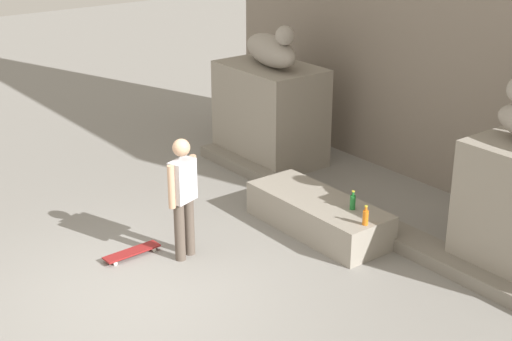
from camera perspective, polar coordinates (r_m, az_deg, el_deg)
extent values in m
plane|color=gray|center=(9.41, -8.85, -9.29)|extent=(40.00, 40.00, 0.00)
cube|color=gray|center=(13.25, 1.09, 4.35)|extent=(1.84, 1.23, 1.73)
ellipsoid|color=#A0998F|center=(12.96, 1.12, 9.10)|extent=(1.69, 0.93, 0.52)
sphere|color=#A0998F|center=(12.40, 2.21, 10.20)|extent=(0.32, 0.32, 0.32)
cube|color=gray|center=(10.80, 4.73, -3.35)|extent=(2.24, 0.88, 0.50)
cylinder|color=brown|center=(10.09, -5.10, -4.22)|extent=(0.14, 0.14, 0.82)
cylinder|color=brown|center=(9.95, -5.82, -4.64)|extent=(0.14, 0.14, 0.82)
cube|color=silver|center=(9.74, -5.60, -0.78)|extent=(0.30, 0.40, 0.56)
sphere|color=tan|center=(9.58, -5.69, 1.74)|extent=(0.23, 0.23, 0.23)
cylinder|color=tan|center=(9.90, -4.77, -0.42)|extent=(0.09, 0.09, 0.58)
cylinder|color=tan|center=(9.58, -6.44, -1.26)|extent=(0.09, 0.09, 0.58)
cube|color=maroon|center=(10.27, -9.40, -6.10)|extent=(0.23, 0.81, 0.02)
cylinder|color=white|center=(10.10, -10.64, -6.93)|extent=(0.03, 0.06, 0.06)
cylinder|color=white|center=(10.21, -11.03, -6.63)|extent=(0.03, 0.06, 0.06)
cylinder|color=white|center=(10.37, -7.76, -5.96)|extent=(0.03, 0.06, 0.06)
cylinder|color=white|center=(10.47, -8.18, -5.69)|extent=(0.03, 0.06, 0.06)
cylinder|color=orange|center=(9.95, 8.31, -3.57)|extent=(0.08, 0.08, 0.20)
cylinder|color=orange|center=(9.89, 8.35, -2.88)|extent=(0.04, 0.04, 0.06)
cylinder|color=yellow|center=(9.88, 8.36, -2.69)|extent=(0.04, 0.04, 0.01)
cylinder|color=#1E722D|center=(10.38, 7.35, -2.42)|extent=(0.08, 0.08, 0.20)
cylinder|color=#1E722D|center=(10.33, 7.39, -1.76)|extent=(0.04, 0.04, 0.06)
cylinder|color=yellow|center=(10.31, 7.39, -1.57)|extent=(0.04, 0.04, 0.01)
cube|color=gray|center=(11.26, 7.07, -3.24)|extent=(7.20, 0.50, 0.19)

